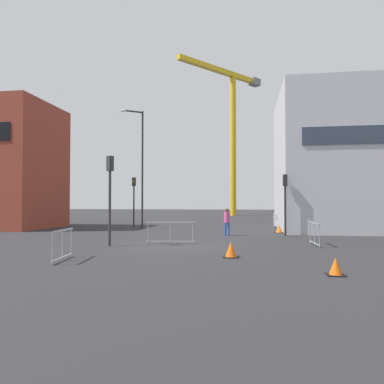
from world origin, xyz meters
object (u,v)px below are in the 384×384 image
traffic_light_island (110,186)px  traffic_cone_by_barrier (279,229)px  construction_crane (231,119)px  traffic_cone_orange (231,250)px  traffic_light_near (134,194)px  streetlamp_tall (140,161)px  pedestrian_walking (227,220)px  traffic_cone_striped (336,267)px  traffic_light_median (285,194)px

traffic_light_island → traffic_cone_by_barrier: bearing=45.3°
construction_crane → traffic_cone_orange: 43.43m
traffic_light_near → streetlamp_tall: bearing=-60.1°
streetlamp_tall → traffic_light_island: streetlamp_tall is taller
pedestrian_walking → traffic_cone_striped: size_ratio=3.30×
streetlamp_tall → pedestrian_walking: (6.91, -4.81, -4.26)m
traffic_light_near → traffic_light_island: bearing=-77.2°
streetlamp_tall → traffic_cone_striped: streetlamp_tall is taller
traffic_cone_striped → traffic_cone_by_barrier: 14.05m
traffic_light_island → traffic_light_near: traffic_light_island is taller
traffic_cone_by_barrier → traffic_cone_striped: bearing=-88.5°
traffic_light_median → traffic_cone_orange: size_ratio=6.37×
streetlamp_tall → traffic_cone_by_barrier: bearing=-13.3°
traffic_light_median → pedestrian_walking: 3.89m
traffic_light_near → traffic_cone_striped: traffic_light_near is taller
traffic_cone_orange → streetlamp_tall: bearing=119.1°
construction_crane → streetlamp_tall: bearing=-102.1°
streetlamp_tall → traffic_cone_striped: size_ratio=18.05×
streetlamp_tall → traffic_cone_by_barrier: streetlamp_tall is taller
construction_crane → traffic_light_island: construction_crane is taller
streetlamp_tall → traffic_light_near: 3.35m
streetlamp_tall → traffic_light_median: size_ratio=2.44×
traffic_light_near → traffic_cone_striped: size_ratio=8.08×
construction_crane → traffic_cone_striped: construction_crane is taller
traffic_light_near → traffic_light_median: bearing=-28.2°
traffic_light_island → traffic_cone_by_barrier: size_ratio=7.31×
traffic_cone_by_barrier → traffic_cone_orange: bearing=-103.5°
traffic_light_island → traffic_cone_by_barrier: traffic_light_island is taller
construction_crane → traffic_cone_by_barrier: 33.36m
traffic_light_island → pedestrian_walking: traffic_light_island is taller
streetlamp_tall → traffic_light_median: bearing=-22.2°
traffic_light_island → pedestrian_walking: (5.11, 6.11, -1.84)m
traffic_cone_striped → traffic_light_island: bearing=147.8°
traffic_light_near → pedestrian_walking: (8.03, -6.75, -1.76)m
traffic_light_median → traffic_cone_orange: 9.98m
streetlamp_tall → construction_crane: bearing=77.9°
traffic_cone_orange → construction_crane: bearing=92.3°
construction_crane → traffic_light_island: 40.33m
traffic_cone_striped → streetlamp_tall: bearing=122.7°
streetlamp_tall → traffic_cone_striped: 20.19m
streetlamp_tall → traffic_cone_striped: bearing=-57.3°
traffic_light_island → streetlamp_tall: bearing=99.4°
construction_crane → traffic_cone_striped: (4.71, -43.94, -14.19)m
traffic_cone_orange → traffic_cone_striped: bearing=-43.7°
traffic_cone_striped → traffic_cone_orange: (-3.04, 2.91, 0.04)m
traffic_light_island → construction_crane: bearing=84.0°
traffic_light_median → traffic_light_near: size_ratio=0.92×
construction_crane → traffic_cone_orange: size_ratio=37.17×
traffic_cone_striped → traffic_cone_orange: bearing=136.3°
construction_crane → traffic_light_island: size_ratio=5.18×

